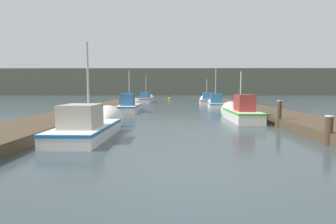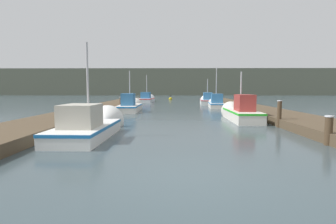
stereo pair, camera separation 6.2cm
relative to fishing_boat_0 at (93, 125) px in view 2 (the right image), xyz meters
The scene contains 14 objects.
ground_plane 6.32m from the fishing_boat_0, 56.04° to the right, with size 200.00×200.00×0.00m.
dock_left 11.11m from the fishing_boat_0, 104.26° to the left, with size 2.90×40.00×0.40m.
dock_right 14.55m from the fishing_boat_0, 47.73° to the left, with size 2.90×40.00×0.40m.
distant_shore_ridge 67.49m from the fishing_boat_0, 87.00° to the left, with size 120.00×16.00×7.19m.
fishing_boat_0 is the anchor object (origin of this frame).
fishing_boat_1 8.95m from the fishing_boat_0, 35.66° to the left, with size 1.49×5.36×3.20m.
fishing_boat_2 11.22m from the fishing_boat_0, 91.24° to the left, with size 1.61×5.30×3.77m.
fishing_boat_3 17.16m from the fishing_boat_0, 63.88° to the left, with size 1.67×4.77×4.30m.
fishing_boat_4 22.12m from the fishing_boat_0, 70.39° to the left, with size 2.01×5.45×3.43m.
fishing_boat_5 25.91m from the fishing_boat_0, 90.52° to the left, with size 1.91×5.28×4.21m.
mooring_piling_0 8.57m from the fishing_boat_0, 12.60° to the right, with size 0.28×0.28×0.98m.
mooring_piling_1 13.69m from the fishing_boat_0, 96.28° to the left, with size 0.27×0.27×1.08m.
mooring_piling_2 8.63m from the fishing_boat_0, 14.16° to the left, with size 0.23×0.23×1.30m.
channel_buoy 32.49m from the fishing_boat_0, 84.76° to the left, with size 0.55×0.55×1.05m.
Camera 2 is at (-0.31, -5.22, 1.87)m, focal length 28.00 mm.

